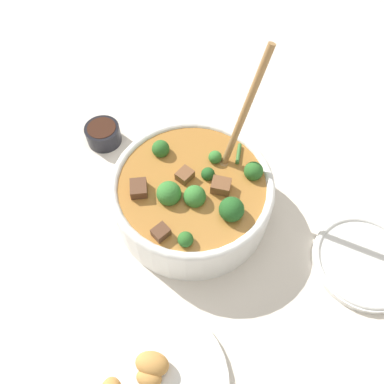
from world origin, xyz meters
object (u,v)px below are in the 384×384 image
Objects in this scene: stew_bowl at (192,194)px; food_plate at (147,383)px; empty_plate at (364,261)px; condiment_bowl at (103,133)px.

stew_bowl reaches higher than food_plate.
empty_plate is (-0.20, -0.26, -0.05)m from stew_bowl.
food_plate is at bearing 99.00° from empty_plate.
empty_plate is at bearing -128.52° from stew_bowl.
condiment_bowl is at bearing -3.92° from food_plate.
stew_bowl is 0.26m from condiment_bowl.
stew_bowl reaches higher than condiment_bowl.
food_plate is at bearing 176.08° from condiment_bowl.
stew_bowl is at bearing -150.78° from condiment_bowl.
food_plate reaches higher than empty_plate.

